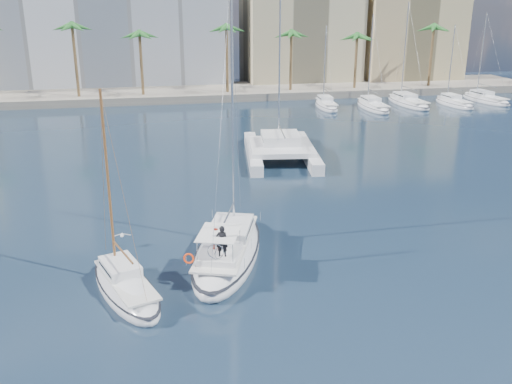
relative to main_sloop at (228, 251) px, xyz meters
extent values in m
plane|color=black|center=(1.83, 0.86, -0.54)|extent=(160.00, 160.00, 0.00)
cube|color=gray|center=(1.83, 61.86, 0.06)|extent=(120.00, 14.00, 1.20)
cube|color=silver|center=(-10.17, 73.86, 13.46)|extent=(42.00, 16.00, 28.00)
cube|color=tan|center=(23.83, 70.86, 9.46)|extent=(20.00, 14.00, 20.00)
cube|color=tan|center=(43.83, 68.86, 8.46)|extent=(18.00, 12.00, 18.00)
cylinder|color=brown|center=(1.83, 57.86, 4.71)|extent=(0.44, 0.44, 10.50)
sphere|color=#266726|center=(1.83, 57.86, 9.96)|extent=(3.60, 3.60, 3.60)
cylinder|color=brown|center=(35.83, 57.86, 4.71)|extent=(0.44, 0.44, 10.50)
sphere|color=#266726|center=(35.83, 57.86, 9.96)|extent=(3.60, 3.60, 3.60)
ellipsoid|color=silver|center=(0.00, 0.01, -0.18)|extent=(7.32, 12.39, 2.45)
ellipsoid|color=black|center=(0.00, 0.01, 0.17)|extent=(7.39, 12.51, 0.18)
cube|color=silver|center=(-0.07, -0.21, 0.75)|extent=(5.36, 9.24, 0.12)
cube|color=silver|center=(0.37, 1.09, 1.11)|extent=(3.63, 4.46, 0.60)
cube|color=black|center=(0.37, 1.09, 1.13)|extent=(3.50, 4.04, 0.14)
cylinder|color=#B7BABF|center=(0.80, 2.38, 8.55)|extent=(0.15, 0.15, 15.48)
cylinder|color=#B7BABF|center=(0.04, 0.12, 2.31)|extent=(1.62, 4.55, 0.11)
cube|color=silver|center=(-0.79, -2.36, 0.99)|extent=(3.06, 3.51, 0.36)
cube|color=white|center=(-0.83, -2.46, 2.36)|extent=(3.06, 3.51, 0.04)
torus|color=silver|center=(-1.15, -3.43, 1.66)|extent=(0.92, 0.36, 0.96)
torus|color=red|center=(-2.67, -3.40, 1.36)|extent=(0.66, 0.39, 0.64)
imported|color=black|center=(-0.74, -3.06, 2.10)|extent=(0.76, 0.59, 1.85)
imported|color=maroon|center=(-0.97, -1.97, 1.82)|extent=(0.79, 0.73, 1.30)
ellipsoid|color=silver|center=(-6.20, -3.36, -0.26)|extent=(5.14, 8.59, 1.93)
ellipsoid|color=black|center=(-6.20, -3.36, 0.02)|extent=(5.19, 8.68, 0.18)
cube|color=silver|center=(-6.15, -3.51, 0.47)|extent=(3.76, 6.41, 0.12)
cube|color=silver|center=(-6.46, -2.61, 0.83)|extent=(2.52, 3.10, 0.60)
cube|color=black|center=(-6.46, -2.61, 0.85)|extent=(2.44, 2.81, 0.14)
cylinder|color=brown|center=(-6.77, -1.72, 5.60)|extent=(0.15, 0.15, 10.14)
cylinder|color=brown|center=(-6.23, -3.28, 2.03)|extent=(1.20, 3.16, 0.11)
cube|color=silver|center=(6.02, 23.00, 0.01)|extent=(2.98, 13.71, 1.10)
cube|color=silver|center=(11.61, 22.26, 0.01)|extent=(2.98, 13.71, 1.10)
cube|color=silver|center=(8.73, 21.95, 0.76)|extent=(7.17, 8.27, 0.50)
cube|color=silver|center=(8.82, 22.63, 1.46)|extent=(4.26, 4.56, 1.00)
cube|color=black|center=(8.82, 22.63, 1.51)|extent=(4.21, 4.02, 0.18)
cylinder|color=#B7BABF|center=(9.09, 24.66, 10.07)|extent=(0.18, 0.18, 18.23)
ellipsoid|color=silver|center=(-6.55, 3.05, 0.34)|extent=(0.24, 0.45, 0.21)
sphere|color=silver|center=(-6.55, 3.27, 0.36)|extent=(0.12, 0.12, 0.12)
cube|color=gray|center=(-6.87, 3.05, 0.37)|extent=(0.52, 0.19, 0.12)
cube|color=gray|center=(-6.23, 3.05, 0.37)|extent=(0.52, 0.19, 0.12)
camera|label=1|loc=(-4.53, -32.41, 15.27)|focal=40.00mm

